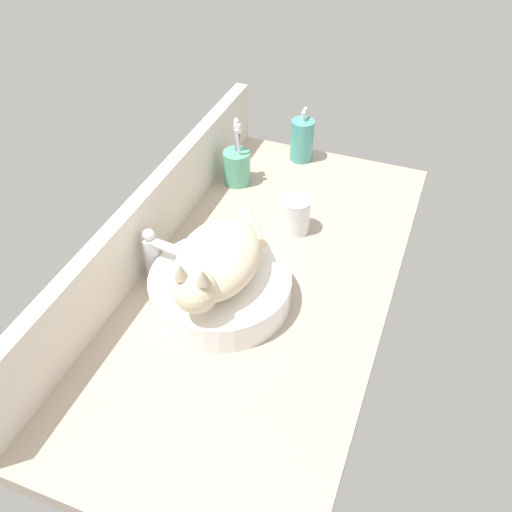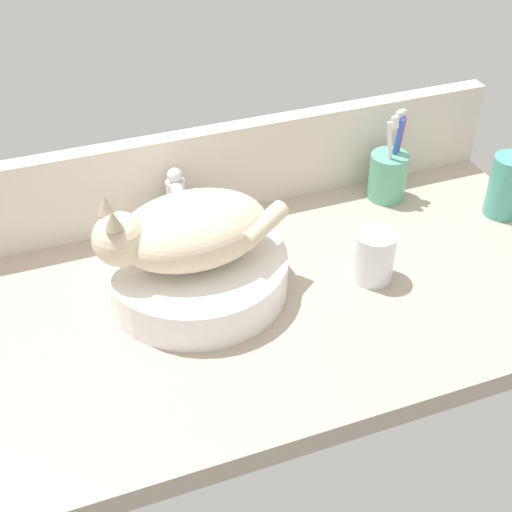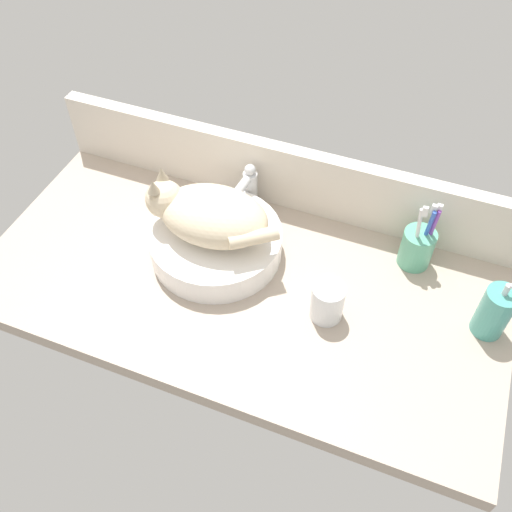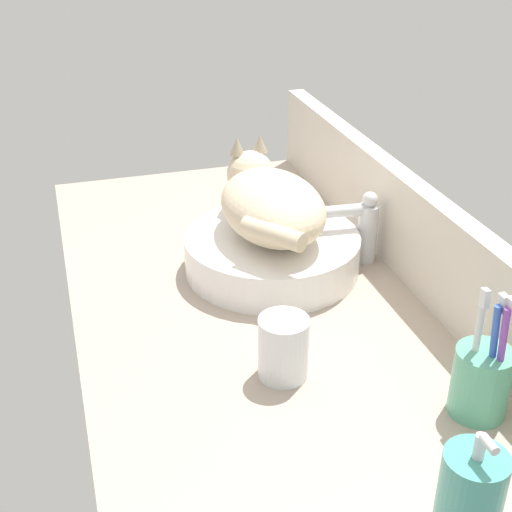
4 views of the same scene
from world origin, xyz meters
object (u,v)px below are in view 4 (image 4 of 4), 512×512
object	(u,v)px
sink_basin	(272,253)
water_glass	(283,350)
faucet	(362,225)
soap_dispenser	(469,502)
cat	(269,202)
toothbrush_cup	(481,380)

from	to	relation	value
sink_basin	water_glass	world-z (taller)	water_glass
faucet	water_glass	world-z (taller)	faucet
sink_basin	faucet	distance (cm)	16.88
soap_dispenser	cat	bearing A→B (deg)	-178.94
cat	toothbrush_cup	world-z (taller)	cat
water_glass	soap_dispenser	bearing A→B (deg)	14.99
toothbrush_cup	water_glass	xyz separation A→B (cm)	(-14.81, -21.97, -1.06)
toothbrush_cup	cat	bearing A→B (deg)	-162.60
sink_basin	water_glass	distance (cm)	30.48
sink_basin	faucet	size ratio (longest dim) A/B	2.28
soap_dispenser	toothbrush_cup	world-z (taller)	toothbrush_cup
soap_dispenser	toothbrush_cup	xyz separation A→B (cm)	(-18.23, 13.12, -1.07)
sink_basin	faucet	bearing A→B (deg)	84.54
cat	soap_dispenser	bearing A→B (deg)	1.06
sink_basin	soap_dispenser	world-z (taller)	soap_dispenser
cat	soap_dispenser	distance (cm)	64.18
cat	faucet	bearing A→B (deg)	79.94
faucet	sink_basin	bearing A→B (deg)	-95.46
cat	soap_dispenser	size ratio (longest dim) A/B	2.06
cat	toothbrush_cup	distance (cm)	48.37
cat	soap_dispenser	world-z (taller)	cat
cat	faucet	world-z (taller)	cat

